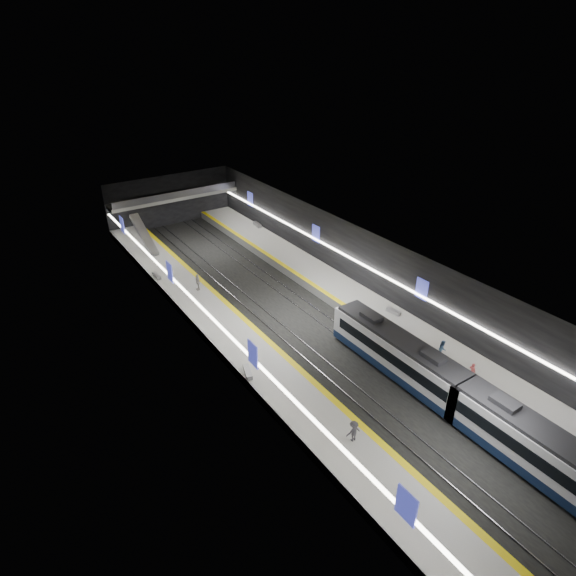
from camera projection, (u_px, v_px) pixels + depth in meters
ground at (297, 321)px, 51.99m from camera, size 70.00×70.00×0.00m
ceiling at (297, 253)px, 48.17m from camera, size 20.00×70.00×0.04m
wall_left at (210, 316)px, 45.19m from camera, size 0.04×70.00×8.00m
wall_right at (369, 265)px, 54.97m from camera, size 0.04×70.00×8.00m
wall_back at (170, 200)px, 75.63m from camera, size 20.00×0.04×8.00m
platform_left at (235, 339)px, 48.09m from camera, size 5.00×70.00×1.00m
tile_surface_left at (235, 335)px, 47.84m from camera, size 5.00×70.00×0.02m
tactile_strip_left at (254, 328)px, 48.91m from camera, size 0.60×70.00×0.02m
platform_right at (350, 298)px, 55.42m from camera, size 5.00×70.00×1.00m
tile_surface_right at (350, 294)px, 55.18m from camera, size 5.00×70.00×0.02m
tactile_strip_right at (335, 299)px, 54.10m from camera, size 0.60×70.00×0.02m
rails at (297, 320)px, 51.96m from camera, size 6.52×70.00×0.12m
train at (463, 397)px, 37.97m from camera, size 2.69×29.16×3.60m
ad_posters at (291, 280)px, 50.57m from camera, size 19.94×53.50×2.20m
cove_light_left at (212, 318)px, 45.38m from camera, size 0.25×68.60×0.12m
cove_light_right at (367, 267)px, 54.97m from camera, size 0.25×68.60×0.12m
mezzanine_bridge at (175, 197)px, 73.62m from camera, size 20.00×3.00×1.50m
escalator at (144, 235)px, 65.92m from camera, size 1.20×7.50×3.92m
bench_left_near at (248, 372)px, 42.28m from camera, size 1.09×1.97×0.46m
bench_left_far at (157, 276)px, 58.70m from camera, size 0.54×1.77×0.43m
bench_right_near at (393, 311)px, 51.37m from camera, size 0.73×1.74×0.41m
bench_right_far at (257, 225)px, 73.78m from camera, size 0.80×2.09×0.50m
passenger_right_a at (472, 372)px, 41.41m from camera, size 0.45×0.63×1.64m
passenger_right_b at (443, 348)px, 44.37m from camera, size 1.03×0.97×1.69m
passenger_left_a at (198, 282)px, 55.60m from camera, size 0.55×1.18×1.97m
passenger_left_b at (353, 431)px, 35.21m from camera, size 1.22×0.79×1.78m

